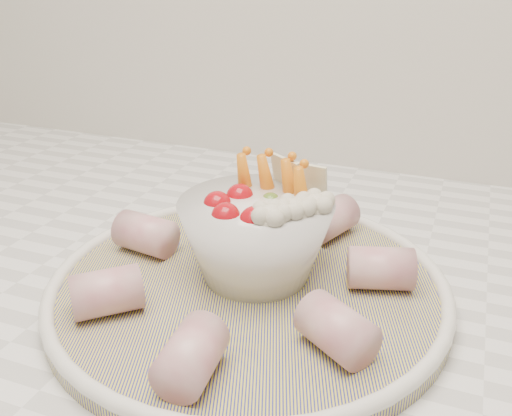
% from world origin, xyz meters
% --- Properties ---
extents(serving_platter, '(0.43, 0.43, 0.02)m').
position_xyz_m(serving_platter, '(0.15, 1.40, 0.93)').
color(serving_platter, navy).
rests_on(serving_platter, kitchen_counter).
extents(veggie_bowl, '(0.13, 0.13, 0.10)m').
position_xyz_m(veggie_bowl, '(0.15, 1.42, 0.97)').
color(veggie_bowl, silver).
rests_on(veggie_bowl, serving_platter).
extents(cured_meat_rolls, '(0.27, 0.29, 0.04)m').
position_xyz_m(cured_meat_rolls, '(0.15, 1.40, 0.95)').
color(cured_meat_rolls, '#B25161').
rests_on(cured_meat_rolls, serving_platter).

